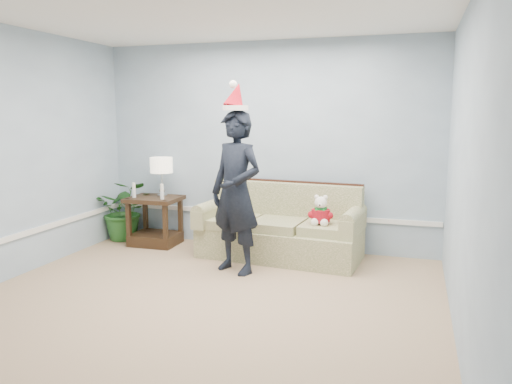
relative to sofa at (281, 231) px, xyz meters
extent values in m
cube|color=tan|center=(-0.32, -2.09, -0.34)|extent=(4.50, 5.00, 0.02)
cube|color=#A3BDD0|center=(-0.32, 0.42, 1.02)|extent=(4.50, 0.02, 2.70)
cube|color=#A3BDD0|center=(1.94, -2.09, 1.02)|extent=(0.02, 5.00, 2.70)
cube|color=white|center=(-0.32, 0.40, 0.12)|extent=(4.48, 0.03, 0.06)
cube|color=#596A32|center=(0.00, -0.06, -0.14)|extent=(2.02, 0.99, 0.37)
cube|color=#596A32|center=(-0.61, -0.10, 0.10)|extent=(0.63, 0.72, 0.11)
cube|color=#596A32|center=(0.00, -0.10, 0.10)|extent=(0.63, 0.72, 0.11)
cube|color=#596A32|center=(0.61, -0.10, 0.10)|extent=(0.63, 0.72, 0.11)
cube|color=#596A32|center=(0.00, 0.26, 0.31)|extent=(1.97, 0.34, 0.52)
cube|color=black|center=(0.00, 0.33, 0.57)|extent=(1.96, 0.21, 0.05)
cube|color=#596A32|center=(-0.90, -0.06, 0.16)|extent=(0.23, 0.85, 0.22)
cube|color=#596A32|center=(0.90, -0.06, 0.16)|extent=(0.23, 0.85, 0.22)
cube|color=#372314|center=(-1.78, 0.03, 0.30)|extent=(0.69, 0.58, 0.05)
cube|color=#372314|center=(-1.78, 0.03, -0.25)|extent=(0.62, 0.52, 0.15)
cube|color=#372314|center=(-2.05, -0.19, 0.00)|extent=(0.06, 0.06, 0.66)
cube|color=#372314|center=(-1.51, -0.19, 0.00)|extent=(0.06, 0.06, 0.66)
cube|color=#372314|center=(-2.05, 0.25, 0.00)|extent=(0.06, 0.06, 0.66)
cube|color=#372314|center=(-1.51, 0.25, 0.00)|extent=(0.06, 0.06, 0.66)
cylinder|color=silver|center=(-1.69, 0.08, 0.35)|extent=(0.14, 0.14, 0.03)
sphere|color=silver|center=(-1.69, 0.08, 0.43)|extent=(0.08, 0.08, 0.08)
cylinder|color=silver|center=(-1.69, 0.08, 0.56)|extent=(0.02, 0.02, 0.30)
cylinder|color=#F7ECCD|center=(-1.69, 0.08, 0.76)|extent=(0.30, 0.30, 0.21)
cylinder|color=silver|center=(-2.02, -0.09, 0.39)|extent=(0.05, 0.05, 0.11)
cylinder|color=white|center=(-2.02, -0.09, 0.49)|extent=(0.04, 0.04, 0.09)
cylinder|color=silver|center=(-1.60, -0.09, 0.39)|extent=(0.05, 0.05, 0.11)
cylinder|color=white|center=(-1.60, -0.09, 0.49)|extent=(0.04, 0.04, 0.09)
imported|color=#225B21|center=(-2.32, 0.15, 0.10)|extent=(0.97, 0.91, 0.85)
imported|color=black|center=(-0.32, -0.74, 0.58)|extent=(0.78, 0.65, 1.82)
cylinder|color=white|center=(-0.32, -0.74, 1.51)|extent=(0.38, 0.38, 0.05)
cone|color=red|center=(-0.32, -0.71, 1.65)|extent=(0.36, 0.38, 0.32)
sphere|color=white|center=(-0.32, -0.81, 1.76)|extent=(0.08, 0.08, 0.08)
sphere|color=white|center=(0.53, -0.17, 0.26)|extent=(0.21, 0.21, 0.21)
cylinder|color=red|center=(0.53, -0.17, 0.26)|extent=(0.23, 0.23, 0.15)
cylinder|color=#146F27|center=(0.53, -0.17, 0.34)|extent=(0.15, 0.15, 0.03)
sphere|color=white|center=(0.47, -0.27, 0.20)|extent=(0.09, 0.09, 0.09)
sphere|color=white|center=(0.58, -0.27, 0.20)|extent=(0.09, 0.09, 0.09)
sphere|color=white|center=(0.53, -0.18, 0.42)|extent=(0.15, 0.15, 0.15)
sphere|color=black|center=(0.53, -0.27, 0.40)|extent=(0.02, 0.02, 0.02)
sphere|color=white|center=(0.48, -0.17, 0.48)|extent=(0.06, 0.06, 0.06)
sphere|color=white|center=(0.58, -0.17, 0.48)|extent=(0.06, 0.06, 0.06)
camera|label=1|loc=(1.56, -5.88, 1.46)|focal=35.00mm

